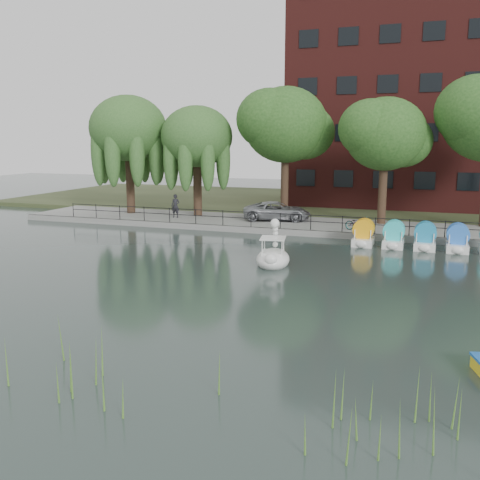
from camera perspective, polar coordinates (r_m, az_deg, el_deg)
The scene contains 16 objects.
ground_plane at distance 22.66m, azimuth -4.59°, elevation -4.93°, with size 120.00×120.00×0.00m, color #3C4F49.
promenade at distance 37.47m, azimuth 5.41°, elevation 1.61°, with size 40.00×6.00×0.40m, color gray.
kerb at distance 34.66m, azimuth 4.22°, elevation 0.89°, with size 40.00×0.25×0.40m, color gray.
land_strip at distance 51.05m, azimuth 9.27°, elevation 3.92°, with size 60.00×22.00×0.36m, color #47512D.
railing at distance 34.70m, azimuth 4.33°, elevation 2.48°, with size 32.00×0.05×1.00m.
apartment_building at distance 50.02m, azimuth 17.75°, elevation 13.96°, with size 20.00×10.07×18.00m.
willow_left at distance 42.52m, azimuth -11.85°, elevation 11.54°, with size 5.88×5.88×9.01m.
willow_mid at distance 40.41m, azimuth -4.63°, elevation 10.89°, with size 5.32×5.32×8.15m.
broadleaf_center at distance 39.20m, azimuth 4.88°, elevation 12.09°, with size 6.00×6.00×9.25m.
broadleaf_right at distance 37.52m, azimuth 15.24°, elevation 10.79°, with size 5.40×5.40×8.32m.
minivan at distance 38.11m, azimuth 3.96°, elevation 3.24°, with size 5.44×2.50×1.51m, color gray.
bicycle at distance 34.51m, azimuth 12.46°, elevation 1.80°, with size 1.72×0.60×1.00m, color gray.
pedestrian at distance 39.64m, azimuth -6.90°, elevation 3.81°, with size 0.71×0.48×1.98m, color black.
swan_boat at distance 26.30m, azimuth 3.55°, elevation -1.65°, with size 2.07×2.83×2.18m.
pedal_boat_row at distance 31.75m, azimuth 19.13°, elevation 0.16°, with size 7.95×1.70×1.40m.
reed_bank at distance 13.67m, azimuth -13.44°, elevation -13.31°, with size 24.00×2.40×1.20m.
Camera 1 is at (8.96, -19.90, 6.10)m, focal length 40.00 mm.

